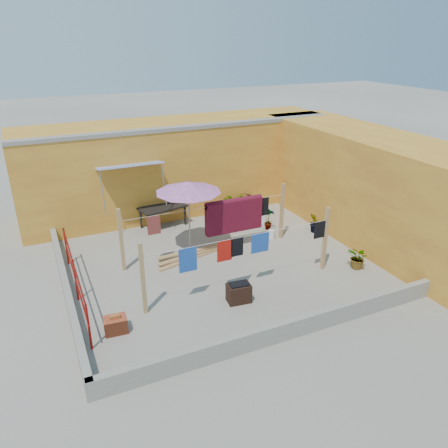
{
  "coord_description": "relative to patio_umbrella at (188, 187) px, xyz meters",
  "views": [
    {
      "loc": [
        -4.38,
        -9.89,
        5.95
      ],
      "look_at": [
        0.29,
        0.3,
        1.07
      ],
      "focal_mm": 35.0,
      "sensor_mm": 36.0,
      "label": 1
    }
  ],
  "objects": [
    {
      "name": "plant_right_a",
      "position": [
        2.93,
        0.45,
        -1.63
      ],
      "size": [
        0.48,
        0.49,
        0.78
      ],
      "primitive_type": "imported",
      "rotation": [
        0.0,
        0.0,
        2.26
      ],
      "color": "#275C1A",
      "rests_on": "ground"
    },
    {
      "name": "wall_back",
      "position": [
        0.96,
        3.62,
        -0.41
      ],
      "size": [
        11.0,
        3.27,
        3.21
      ],
      "color": "gold",
      "rests_on": "ground"
    },
    {
      "name": "brazier",
      "position": [
        0.14,
        -2.97,
        -1.77
      ],
      "size": [
        0.6,
        0.43,
        0.5
      ],
      "color": "black",
      "rests_on": "ground"
    },
    {
      "name": "plant_back_a",
      "position": [
        2.43,
        2.13,
        -1.6
      ],
      "size": [
        0.86,
        0.78,
        0.83
      ],
      "primitive_type": "imported",
      "rotation": [
        0.0,
        0.0,
        0.2
      ],
      "color": "#275C1A",
      "rests_on": "ground"
    },
    {
      "name": "green_hose",
      "position": [
        3.55,
        1.81,
        -1.98
      ],
      "size": [
        0.55,
        0.55,
        0.08
      ],
      "color": "#176A1F",
      "rests_on": "ground"
    },
    {
      "name": "water_jug_a",
      "position": [
        2.67,
        -0.2,
        -1.87
      ],
      "size": [
        0.21,
        0.21,
        0.33
      ],
      "color": "silver",
      "rests_on": "ground"
    },
    {
      "name": "white_basin",
      "position": [
        0.45,
        -2.51,
        -1.97
      ],
      "size": [
        0.45,
        0.45,
        0.08
      ],
      "color": "silver",
      "rests_on": "ground"
    },
    {
      "name": "clothesline_rig",
      "position": [
        1.14,
        -0.51,
        -1.0
      ],
      "size": [
        5.09,
        2.35,
        1.8
      ],
      "color": "tan",
      "rests_on": "ground"
    },
    {
      "name": "outdoor_table",
      "position": [
        -0.16,
        2.13,
        -1.37
      ],
      "size": [
        1.65,
        1.05,
        0.72
      ],
      "color": "black",
      "rests_on": "ground"
    },
    {
      "name": "parapet_left",
      "position": [
        -3.62,
        -1.07,
        -1.8
      ],
      "size": [
        0.16,
        7.3,
        0.44
      ],
      "primitive_type": "cube",
      "color": "gray",
      "rests_on": "ground"
    },
    {
      "name": "brick_stack",
      "position": [
        -2.81,
        -2.91,
        -1.83
      ],
      "size": [
        0.52,
        0.39,
        0.43
      ],
      "color": "#984023",
      "rests_on": "ground"
    },
    {
      "name": "wall_right",
      "position": [
        5.66,
        -1.07,
        -0.42
      ],
      "size": [
        2.4,
        9.0,
        3.2
      ],
      "primitive_type": "cube",
      "color": "gold",
      "rests_on": "ground"
    },
    {
      "name": "plant_right_b",
      "position": [
        4.16,
        -0.39,
        -1.67
      ],
      "size": [
        0.45,
        0.48,
        0.69
      ],
      "primitive_type": "imported",
      "rotation": [
        0.0,
        0.0,
        4.19
      ],
      "color": "#275C1A",
      "rests_on": "ground"
    },
    {
      "name": "red_railing",
      "position": [
        -3.39,
        -1.27,
        -1.3
      ],
      "size": [
        0.05,
        4.2,
        1.1
      ],
      "color": "maroon",
      "rests_on": "ground"
    },
    {
      "name": "ground",
      "position": [
        0.46,
        -1.07,
        -2.02
      ],
      "size": [
        80.0,
        80.0,
        0.0
      ],
      "primitive_type": "plane",
      "color": "#9E998E",
      "rests_on": "ground"
    },
    {
      "name": "parapet_front",
      "position": [
        0.46,
        -4.65,
        -1.8
      ],
      "size": [
        8.3,
        0.16,
        0.44
      ],
      "primitive_type": "cube",
      "color": "gray",
      "rests_on": "ground"
    },
    {
      "name": "plant_back_b",
      "position": [
        3.08,
        2.13,
        -1.66
      ],
      "size": [
        0.47,
        0.47,
        0.72
      ],
      "primitive_type": "imported",
      "rotation": [
        0.0,
        0.0,
        1.76
      ],
      "color": "#275C1A",
      "rests_on": "ground"
    },
    {
      "name": "patio_umbrella",
      "position": [
        0.0,
        0.0,
        0.0
      ],
      "size": [
        2.41,
        2.41,
        2.25
      ],
      "color": "gray",
      "rests_on": "ground"
    },
    {
      "name": "lumber_pile",
      "position": [
        -0.05,
        -0.33,
        -1.94
      ],
      "size": [
        2.35,
        0.75,
        0.14
      ],
      "color": "tan",
      "rests_on": "ground"
    },
    {
      "name": "plant_right_c",
      "position": [
        3.85,
        -2.88,
        -1.69
      ],
      "size": [
        0.58,
        0.64,
        0.65
      ],
      "primitive_type": "imported",
      "rotation": [
        0.0,
        0.0,
        4.85
      ],
      "color": "#275C1A",
      "rests_on": "ground"
    },
    {
      "name": "water_jug_b",
      "position": [
        3.08,
        1.04,
        -1.88
      ],
      "size": [
        0.2,
        0.2,
        0.32
      ],
      "color": "silver",
      "rests_on": "ground"
    }
  ]
}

